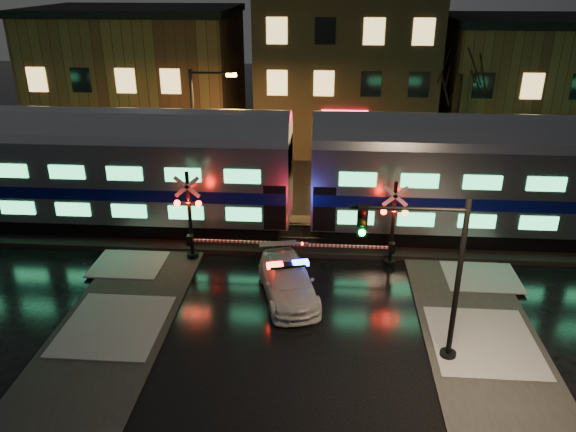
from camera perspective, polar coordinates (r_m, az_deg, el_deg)
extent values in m
plane|color=black|center=(22.68, 1.15, -7.69)|extent=(120.00, 120.00, 0.00)
cube|color=black|center=(27.02, 1.73, -1.97)|extent=(90.00, 4.20, 0.24)
cube|color=#2D2D2D|center=(19.28, -20.41, -15.59)|extent=(4.00, 20.00, 0.12)
cube|color=#2D2D2D|center=(18.60, 21.44, -17.40)|extent=(4.00, 20.00, 0.12)
cube|color=brown|center=(44.26, -14.66, 13.40)|extent=(14.00, 10.00, 9.00)
cube|color=brown|center=(42.30, 5.77, 15.30)|extent=(12.00, 11.00, 11.50)
cube|color=brown|center=(44.31, 23.13, 11.99)|extent=(12.00, 10.00, 8.50)
cube|color=black|center=(30.30, -24.05, -0.12)|extent=(24.00, 2.40, 0.80)
cube|color=#B7BAC1|center=(29.54, -24.78, 3.97)|extent=(25.00, 3.05, 3.80)
cube|color=navy|center=(29.66, -24.65, 3.25)|extent=(24.75, 3.09, 0.55)
cube|color=#3DE888|center=(28.65, -25.79, 0.74)|extent=(21.00, 0.05, 0.62)
cube|color=#3DE888|center=(28.07, -26.43, 4.13)|extent=(21.00, 0.05, 0.62)
cylinder|color=#B7BAC1|center=(29.07, -25.34, 7.12)|extent=(25.00, 3.05, 3.05)
imported|color=silver|center=(22.04, -0.03, -6.64)|extent=(3.03, 4.98, 1.35)
cube|color=black|center=(21.69, -0.03, -5.01)|extent=(1.45, 0.71, 0.09)
cube|color=#FF0C05|center=(21.60, -1.35, -5.03)|extent=(0.68, 0.46, 0.16)
cube|color=#1426FF|center=(21.76, 1.28, -4.79)|extent=(0.68, 0.46, 0.16)
cylinder|color=black|center=(24.83, 10.28, -4.74)|extent=(0.49, 0.49, 0.29)
cylinder|color=black|center=(24.04, 10.59, -0.94)|extent=(0.16, 0.16, 3.91)
sphere|color=#FF0C05|center=(23.55, 9.69, 0.43)|extent=(0.25, 0.25, 0.25)
sphere|color=#FF0C05|center=(23.66, 11.81, 0.36)|extent=(0.25, 0.25, 0.25)
cube|color=white|center=(24.05, 4.68, -3.04)|extent=(4.89, 0.10, 0.10)
cube|color=black|center=(24.21, 10.48, -3.19)|extent=(0.25, 0.30, 0.45)
cylinder|color=black|center=(25.35, -9.64, -4.05)|extent=(0.51, 0.51, 0.31)
cylinder|color=black|center=(24.54, -9.93, -0.12)|extent=(0.16, 0.16, 4.10)
sphere|color=#FF0C05|center=(24.22, -11.21, 1.30)|extent=(0.27, 0.27, 0.27)
sphere|color=#FF0C05|center=(23.99, -9.08, 1.25)|extent=(0.27, 0.27, 0.27)
cube|color=white|center=(24.24, -4.01, -2.65)|extent=(5.13, 0.10, 0.10)
cube|color=black|center=(24.72, -9.91, -2.42)|extent=(0.25, 0.30, 0.45)
cylinder|color=black|center=(19.78, 15.91, -13.47)|extent=(0.54, 0.54, 0.29)
cylinder|color=black|center=(18.31, 16.85, -6.61)|extent=(0.17, 0.17, 5.74)
cylinder|color=black|center=(16.91, 12.14, 0.75)|extent=(3.45, 0.11, 0.11)
cube|color=black|center=(16.78, 7.56, -0.51)|extent=(0.31, 0.27, 0.96)
sphere|color=#0CFF3F|center=(16.77, 7.53, -1.69)|extent=(0.21, 0.21, 0.21)
cylinder|color=black|center=(30.33, -9.45, 7.72)|extent=(0.18, 0.18, 7.28)
cylinder|color=black|center=(29.35, -7.77, 14.22)|extent=(2.18, 0.11, 0.11)
cube|color=#FFA226|center=(29.18, -5.78, 14.08)|extent=(0.50, 0.25, 0.16)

